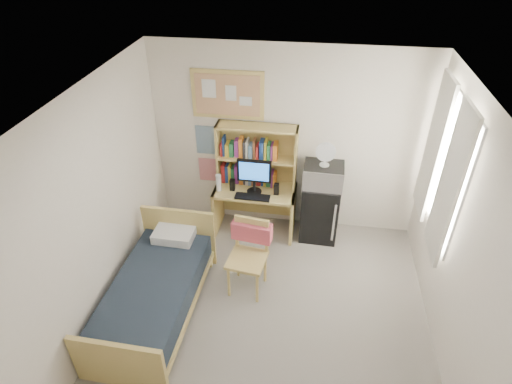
# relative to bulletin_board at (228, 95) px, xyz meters

# --- Properties ---
(floor) EXTENTS (3.60, 4.20, 0.02)m
(floor) POSITION_rel_bulletin_board_xyz_m (0.78, -2.08, -1.93)
(floor) COLOR gray
(floor) RESTS_ON ground
(ceiling) EXTENTS (3.60, 4.20, 0.02)m
(ceiling) POSITION_rel_bulletin_board_xyz_m (0.78, -2.08, 0.68)
(ceiling) COLOR silver
(ceiling) RESTS_ON wall_back
(wall_back) EXTENTS (3.60, 0.04, 2.60)m
(wall_back) POSITION_rel_bulletin_board_xyz_m (0.78, 0.02, -0.62)
(wall_back) COLOR white
(wall_back) RESTS_ON floor
(wall_left) EXTENTS (0.04, 4.20, 2.60)m
(wall_left) POSITION_rel_bulletin_board_xyz_m (-1.02, -2.08, -0.62)
(wall_left) COLOR white
(wall_left) RESTS_ON floor
(wall_right) EXTENTS (0.04, 4.20, 2.60)m
(wall_right) POSITION_rel_bulletin_board_xyz_m (2.58, -2.08, -0.62)
(wall_right) COLOR white
(wall_right) RESTS_ON floor
(window_unit) EXTENTS (0.10, 1.40, 1.70)m
(window_unit) POSITION_rel_bulletin_board_xyz_m (2.53, -0.88, -0.32)
(window_unit) COLOR white
(window_unit) RESTS_ON wall_right
(curtain_left) EXTENTS (0.04, 0.55, 1.70)m
(curtain_left) POSITION_rel_bulletin_board_xyz_m (2.50, -1.28, -0.32)
(curtain_left) COLOR white
(curtain_left) RESTS_ON wall_right
(curtain_right) EXTENTS (0.04, 0.55, 1.70)m
(curtain_right) POSITION_rel_bulletin_board_xyz_m (2.50, -0.48, -0.32)
(curtain_right) COLOR white
(curtain_right) RESTS_ON wall_right
(bulletin_board) EXTENTS (0.94, 0.03, 0.64)m
(bulletin_board) POSITION_rel_bulletin_board_xyz_m (0.00, 0.00, 0.00)
(bulletin_board) COLOR tan
(bulletin_board) RESTS_ON wall_back
(poster_wave) EXTENTS (0.30, 0.01, 0.42)m
(poster_wave) POSITION_rel_bulletin_board_xyz_m (-0.32, 0.01, -0.67)
(poster_wave) COLOR #22568B
(poster_wave) RESTS_ON wall_back
(poster_japan) EXTENTS (0.28, 0.01, 0.36)m
(poster_japan) POSITION_rel_bulletin_board_xyz_m (-0.32, 0.01, -1.14)
(poster_japan) COLOR red
(poster_japan) RESTS_ON wall_back
(desk) EXTENTS (1.13, 0.58, 0.70)m
(desk) POSITION_rel_bulletin_board_xyz_m (0.39, -0.28, -1.57)
(desk) COLOR #DEC26C
(desk) RESTS_ON floor
(desk_chair) EXTENTS (0.54, 0.54, 0.95)m
(desk_chair) POSITION_rel_bulletin_board_xyz_m (0.47, -1.43, -1.45)
(desk_chair) COLOR #D4B864
(desk_chair) RESTS_ON floor
(mini_fridge) EXTENTS (0.52, 0.52, 0.85)m
(mini_fridge) POSITION_rel_bulletin_board_xyz_m (1.29, -0.25, -1.49)
(mini_fridge) COLOR black
(mini_fridge) RESTS_ON floor
(bed) EXTENTS (0.95, 1.82, 0.49)m
(bed) POSITION_rel_bulletin_board_xyz_m (-0.50, -1.95, -1.67)
(bed) COLOR black
(bed) RESTS_ON floor
(hutch) EXTENTS (1.08, 0.29, 0.88)m
(hutch) POSITION_rel_bulletin_board_xyz_m (0.40, -0.13, -0.79)
(hutch) COLOR #DEC26C
(hutch) RESTS_ON desk
(monitor) EXTENTS (0.45, 0.04, 0.48)m
(monitor) POSITION_rel_bulletin_board_xyz_m (0.39, -0.34, -0.98)
(monitor) COLOR black
(monitor) RESTS_ON desk
(keyboard) EXTENTS (0.47, 0.16, 0.02)m
(keyboard) POSITION_rel_bulletin_board_xyz_m (0.39, -0.48, -1.21)
(keyboard) COLOR black
(keyboard) RESTS_ON desk
(speaker_left) EXTENTS (0.07, 0.07, 0.16)m
(speaker_left) POSITION_rel_bulletin_board_xyz_m (0.09, -0.34, -1.14)
(speaker_left) COLOR black
(speaker_left) RESTS_ON desk
(speaker_right) EXTENTS (0.07, 0.07, 0.16)m
(speaker_right) POSITION_rel_bulletin_board_xyz_m (0.69, -0.35, -1.14)
(speaker_right) COLOR black
(speaker_right) RESTS_ON desk
(water_bottle) EXTENTS (0.07, 0.07, 0.24)m
(water_bottle) POSITION_rel_bulletin_board_xyz_m (-0.09, -0.37, -1.10)
(water_bottle) COLOR white
(water_bottle) RESTS_ON desk
(hoodie) EXTENTS (0.49, 0.21, 0.23)m
(hoodie) POSITION_rel_bulletin_board_xyz_m (0.50, -1.23, -1.18)
(hoodie) COLOR #D14F5C
(hoodie) RESTS_ON desk_chair
(microwave) EXTENTS (0.53, 0.41, 0.30)m
(microwave) POSITION_rel_bulletin_board_xyz_m (1.29, -0.27, -0.92)
(microwave) COLOR silver
(microwave) RESTS_ON mini_fridge
(desk_fan) EXTENTS (0.26, 0.26, 0.31)m
(desk_fan) POSITION_rel_bulletin_board_xyz_m (1.29, -0.27, -0.61)
(desk_fan) COLOR white
(desk_fan) RESTS_ON microwave
(pillow) EXTENTS (0.50, 0.35, 0.12)m
(pillow) POSITION_rel_bulletin_board_xyz_m (-0.48, -1.20, -1.37)
(pillow) COLOR white
(pillow) RESTS_ON bed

